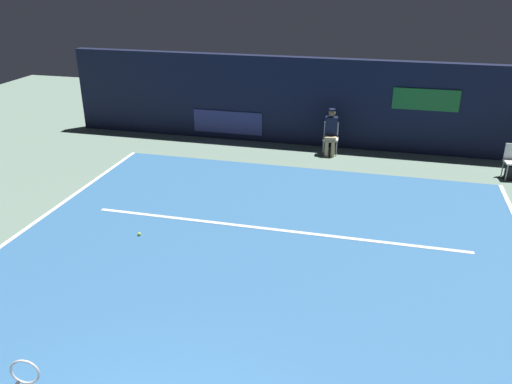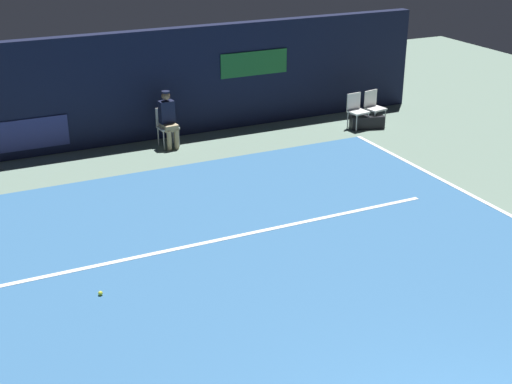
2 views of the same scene
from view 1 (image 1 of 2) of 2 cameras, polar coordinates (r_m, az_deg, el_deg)
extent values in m
plane|color=slate|center=(9.12, -0.88, -9.85)|extent=(30.55, 30.55, 0.00)
cube|color=#336699|center=(9.11, -0.88, -9.82)|extent=(10.04, 11.38, 0.01)
cube|color=white|center=(11.29, -26.17, -5.38)|extent=(0.10, 11.38, 0.01)
cube|color=white|center=(10.78, 1.87, -4.12)|extent=(7.83, 0.10, 0.01)
cube|color=#141933|center=(15.72, 6.57, 9.73)|extent=(15.41, 0.30, 2.60)
cube|color=navy|center=(16.32, -3.12, 7.65)|extent=(2.20, 0.04, 0.70)
cube|color=#1E6B2D|center=(15.41, 18.11, 9.60)|extent=(1.80, 0.04, 0.60)
torus|color=#B2B2B7|center=(5.87, -23.99, -17.57)|extent=(0.30, 0.08, 0.30)
cube|color=white|center=(15.15, 8.17, 5.81)|extent=(0.47, 0.43, 0.04)
cube|color=white|center=(15.27, 8.25, 6.86)|extent=(0.42, 0.06, 0.42)
cylinder|color=#B2B2B7|center=(15.06, 7.37, 4.83)|extent=(0.03, 0.03, 0.46)
cylinder|color=#B2B2B7|center=(15.05, 8.80, 4.73)|extent=(0.03, 0.03, 0.46)
cylinder|color=#B2B2B7|center=(15.39, 7.45, 5.23)|extent=(0.03, 0.03, 0.46)
cylinder|color=#B2B2B7|center=(15.38, 8.84, 5.14)|extent=(0.03, 0.03, 0.46)
cube|color=tan|center=(15.06, 8.16, 5.86)|extent=(0.35, 0.42, 0.14)
cylinder|color=tan|center=(14.98, 7.72, 4.70)|extent=(0.11, 0.11, 0.46)
cylinder|color=tan|center=(14.97, 8.41, 4.65)|extent=(0.11, 0.11, 0.46)
cube|color=#141933|center=(15.08, 8.25, 7.19)|extent=(0.35, 0.24, 0.52)
sphere|color=#8C6647|center=(14.98, 8.34, 8.59)|extent=(0.20, 0.20, 0.20)
cylinder|color=#141933|center=(14.96, 8.36, 8.92)|extent=(0.19, 0.19, 0.04)
cylinder|color=#B2B2B7|center=(14.58, 25.77, 1.92)|extent=(0.03, 0.03, 0.44)
cylinder|color=#B2B2B7|center=(14.88, 25.39, 2.40)|extent=(0.03, 0.03, 0.44)
sphere|color=#CCE033|center=(10.79, -12.68, -4.51)|extent=(0.07, 0.07, 0.07)
camera|label=2|loc=(6.51, -85.63, 6.98)|focal=50.14mm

